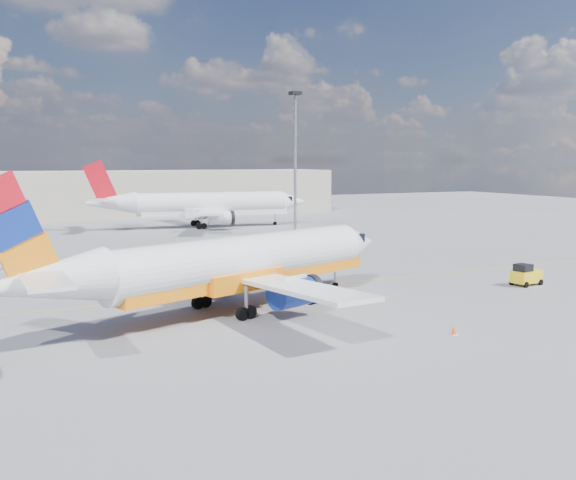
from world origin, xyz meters
name	(u,v)px	position (x,y,z in m)	size (l,w,h in m)	color
ground	(306,295)	(0.00, 0.00, 0.00)	(240.00, 240.00, 0.00)	slate
taxi_line	(289,288)	(0.00, 3.00, 0.01)	(70.00, 0.15, 0.01)	gold
terminal_main	(143,193)	(5.00, 75.00, 4.00)	(70.00, 14.00, 8.00)	beige
main_jet	(233,264)	(-6.61, -2.42, 3.15)	(31.00, 23.47, 9.45)	white
second_jet	(204,205)	(8.25, 49.43, 3.32)	(32.92, 25.78, 9.96)	white
gse_tug	(526,275)	(17.52, -4.03, 0.82)	(2.62, 1.85, 1.74)	black
traffic_cone	(454,330)	(2.72, -13.20, 0.27)	(0.39, 0.39, 0.55)	white
floodlight_mast	(295,149)	(16.56, 35.90, 11.30)	(1.38, 1.38, 18.85)	#9A99A1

